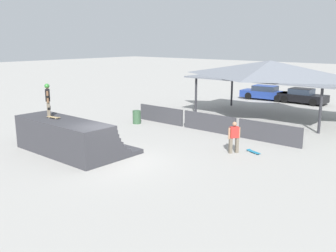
% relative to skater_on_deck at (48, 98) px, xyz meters
% --- Properties ---
extents(ground_plane, '(160.00, 160.00, 0.00)m').
position_rel_skater_on_deck_xyz_m(ground_plane, '(3.85, 0.52, -2.56)').
color(ground_plane, '#A3A09B').
extents(quarter_pipe_ramp, '(5.58, 3.39, 1.63)m').
position_rel_skater_on_deck_xyz_m(quarter_pipe_ramp, '(1.21, 0.23, -1.84)').
color(quarter_pipe_ramp, '#38383D').
rests_on(quarter_pipe_ramp, ground).
extents(skater_on_deck, '(0.66, 0.50, 1.62)m').
position_rel_skater_on_deck_xyz_m(skater_on_deck, '(0.00, 0.00, 0.00)').
color(skater_on_deck, '#6B6051').
rests_on(skater_on_deck, quarter_pipe_ramp).
extents(skateboard_on_deck, '(0.78, 0.30, 0.09)m').
position_rel_skater_on_deck_xyz_m(skateboard_on_deck, '(0.55, -0.09, -0.87)').
color(skateboard_on_deck, silver).
rests_on(skateboard_on_deck, quarter_pipe_ramp).
extents(bystander_walking, '(0.43, 0.56, 1.53)m').
position_rel_skater_on_deck_xyz_m(bystander_walking, '(7.25, 5.26, -1.71)').
color(bystander_walking, '#6B6051').
rests_on(bystander_walking, ground).
extents(skateboard_on_ground, '(0.82, 0.48, 0.09)m').
position_rel_skater_on_deck_xyz_m(skateboard_on_ground, '(7.95, 5.89, -2.50)').
color(skateboard_on_ground, silver).
rests_on(skateboard_on_ground, ground).
extents(barrier_fence, '(11.15, 0.12, 1.05)m').
position_rel_skater_on_deck_xyz_m(barrier_fence, '(3.90, 8.09, -2.03)').
color(barrier_fence, '#3D3D42').
rests_on(barrier_fence, ground).
extents(pavilion_shelter, '(10.35, 5.83, 3.93)m').
position_rel_skater_on_deck_xyz_m(pavilion_shelter, '(4.59, 14.28, 0.73)').
color(pavilion_shelter, '#2D2D33').
rests_on(pavilion_shelter, ground).
extents(trash_bin, '(0.52, 0.52, 0.85)m').
position_rel_skater_on_deck_xyz_m(trash_bin, '(-0.88, 6.85, -2.13)').
color(trash_bin, '#385B3D').
rests_on(trash_bin, ground).
extents(parked_car_blue, '(4.59, 1.97, 1.27)m').
position_rel_skater_on_deck_xyz_m(parked_car_blue, '(0.89, 21.55, -1.95)').
color(parked_car_blue, navy).
rests_on(parked_car_blue, ground).
extents(parked_car_black, '(4.04, 1.76, 1.27)m').
position_rel_skater_on_deck_xyz_m(parked_car_black, '(4.17, 21.66, -1.95)').
color(parked_car_black, black).
rests_on(parked_car_black, ground).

